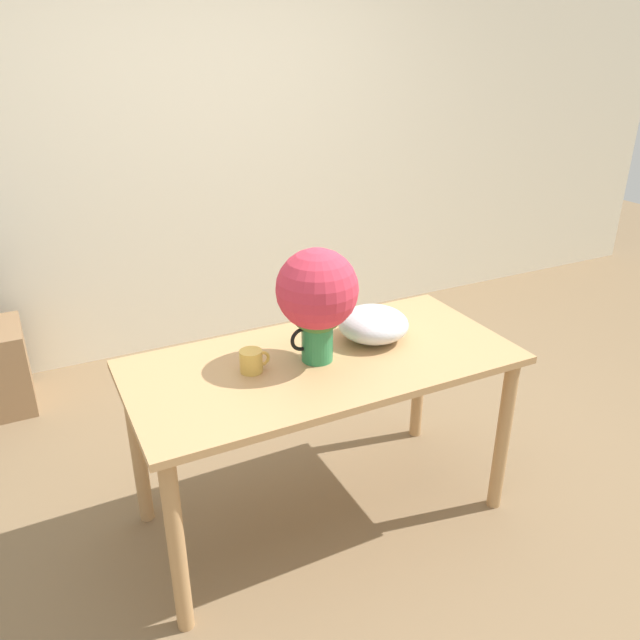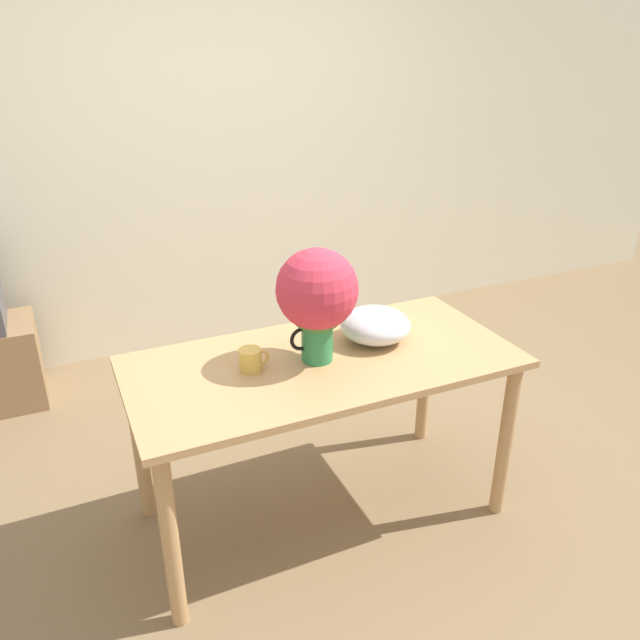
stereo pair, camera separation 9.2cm
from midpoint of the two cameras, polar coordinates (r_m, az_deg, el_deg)
ground_plane at (r=3.01m, az=0.90°, el=-15.29°), size 12.00×12.00×0.00m
wall_back at (r=4.11m, az=-11.56°, el=15.24°), size 8.00×0.05×2.60m
table at (r=2.52m, az=-0.76°, el=-5.69°), size 1.54×0.74×0.77m
flower_vase at (r=2.34m, az=-1.39°, el=2.17°), size 0.31×0.31×0.45m
coffee_mug at (r=2.37m, az=-7.36°, el=-3.74°), size 0.12×0.09×0.09m
white_bowl at (r=2.60m, az=3.89°, el=-0.38°), size 0.29×0.29×0.14m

